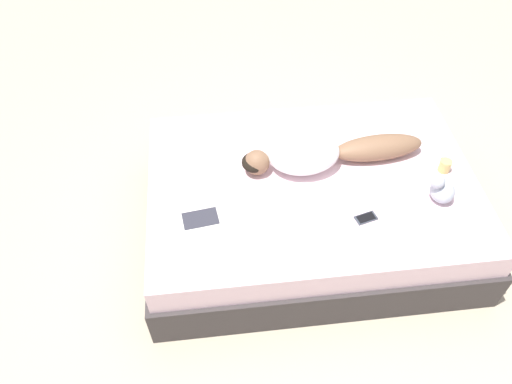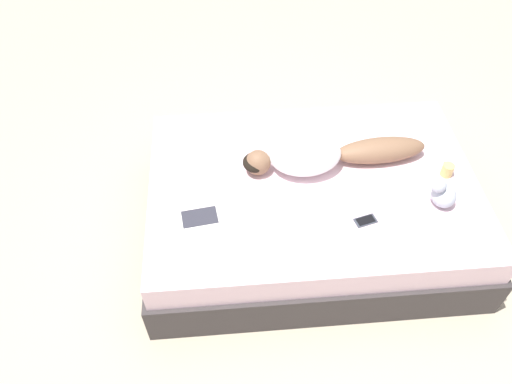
# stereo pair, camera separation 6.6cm
# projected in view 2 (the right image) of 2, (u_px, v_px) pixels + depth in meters

# --- Properties ---
(ground_plane) EXTENTS (12.00, 12.00, 0.00)m
(ground_plane) POSITION_uv_depth(u_px,v_px,m) (307.00, 229.00, 3.75)
(ground_plane) COLOR #B7A88E
(bed) EXTENTS (1.58, 2.26, 0.54)m
(bed) POSITION_uv_depth(u_px,v_px,m) (310.00, 207.00, 3.55)
(bed) COLOR #383333
(bed) RESTS_ON ground_plane
(person) EXTENTS (0.38, 1.28, 0.23)m
(person) POSITION_uv_depth(u_px,v_px,m) (323.00, 154.00, 3.37)
(person) COLOR brown
(person) RESTS_ON bed
(open_magazine) EXTENTS (0.47, 0.37, 0.01)m
(open_magazine) POSITION_uv_depth(u_px,v_px,m) (202.00, 230.00, 3.07)
(open_magazine) COLOR silver
(open_magazine) RESTS_ON bed
(coffee_mug) EXTENTS (0.11, 0.08, 0.09)m
(coffee_mug) POSITION_uv_depth(u_px,v_px,m) (447.00, 170.00, 3.35)
(coffee_mug) COLOR tan
(coffee_mug) RESTS_ON bed
(cell_phone) EXTENTS (0.11, 0.15, 0.01)m
(cell_phone) POSITION_uv_depth(u_px,v_px,m) (366.00, 221.00, 3.12)
(cell_phone) COLOR #333842
(cell_phone) RESTS_ON bed
(plush_toy) EXTENTS (0.17, 0.18, 0.22)m
(plush_toy) POSITION_uv_depth(u_px,v_px,m) (443.00, 194.00, 3.15)
(plush_toy) COLOR #B2BCCC
(plush_toy) RESTS_ON bed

